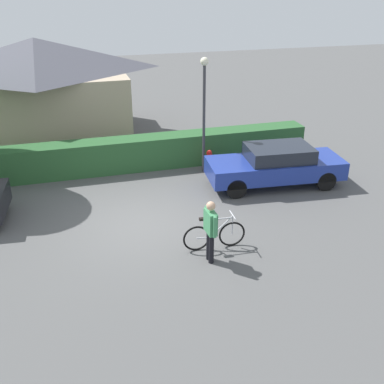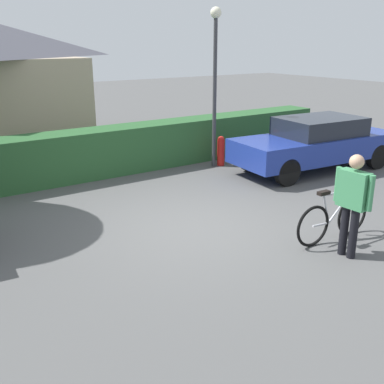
% 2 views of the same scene
% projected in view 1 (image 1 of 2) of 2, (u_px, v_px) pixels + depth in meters
% --- Properties ---
extents(ground_plane, '(60.00, 60.00, 0.00)m').
position_uv_depth(ground_plane, '(141.00, 225.00, 13.30)').
color(ground_plane, '#515151').
extents(hedge_row, '(14.27, 0.90, 1.17)m').
position_uv_depth(hedge_row, '(119.00, 155.00, 16.73)').
color(hedge_row, '#2A582D').
rests_on(hedge_row, ground).
extents(house_distant, '(7.36, 5.37, 4.17)m').
position_uv_depth(house_distant, '(40.00, 88.00, 19.60)').
color(house_distant, tan).
rests_on(house_distant, ground).
extents(parked_car_far, '(4.63, 2.03, 1.38)m').
position_uv_depth(parked_car_far, '(276.00, 165.00, 15.50)').
color(parked_car_far, navy).
rests_on(parked_car_far, ground).
extents(bicycle, '(1.67, 0.50, 0.94)m').
position_uv_depth(bicycle, '(214.00, 235.00, 12.02)').
color(bicycle, black).
rests_on(bicycle, ground).
extents(person_rider, '(0.22, 0.67, 1.66)m').
position_uv_depth(person_rider, '(210.00, 227.00, 11.24)').
color(person_rider, black).
rests_on(person_rider, ground).
extents(street_lamp, '(0.28, 0.28, 4.05)m').
position_uv_depth(street_lamp, '(204.00, 100.00, 15.76)').
color(street_lamp, '#38383D').
rests_on(street_lamp, ground).
extents(fire_hydrant, '(0.20, 0.20, 0.81)m').
position_uv_depth(fire_hydrant, '(209.00, 160.00, 16.72)').
color(fire_hydrant, red).
rests_on(fire_hydrant, ground).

